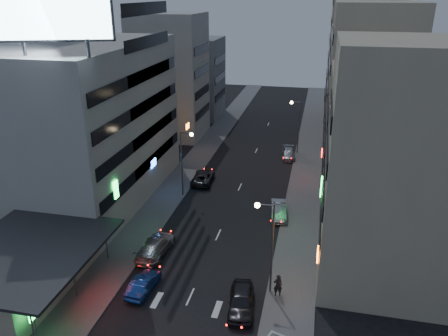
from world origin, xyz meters
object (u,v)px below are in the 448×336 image
(road_car_silver, at_px, (156,246))
(parked_car_right_far, at_px, (289,154))
(parked_car_right_mid, at_px, (279,210))
(road_car_blue, at_px, (143,284))
(person, at_px, (278,285))
(parked_car_right_near, at_px, (241,301))
(parked_car_left, at_px, (203,177))
(scooter_silver_b, at_px, (289,331))

(road_car_silver, bearing_deg, parked_car_right_far, -107.25)
(parked_car_right_mid, relative_size, road_car_silver, 0.81)
(road_car_blue, relative_size, road_car_silver, 0.73)
(parked_car_right_mid, distance_m, person, 13.74)
(road_car_silver, bearing_deg, parked_car_right_near, 149.79)
(parked_car_left, height_order, scooter_silver_b, parked_car_left)
(parked_car_left, bearing_deg, road_car_blue, 88.55)
(parked_car_left, xyz_separation_m, road_car_silver, (-0.06, -17.02, 0.08))
(road_car_silver, height_order, person, person)
(parked_car_left, relative_size, road_car_blue, 1.29)
(road_car_silver, bearing_deg, parked_car_right_mid, -134.65)
(parked_car_right_far, distance_m, road_car_silver, 30.19)
(parked_car_right_mid, distance_m, road_car_blue, 18.12)
(road_car_silver, bearing_deg, scooter_silver_b, 150.27)
(person, bearing_deg, scooter_silver_b, 88.48)
(parked_car_right_near, height_order, parked_car_right_far, parked_car_right_near)
(parked_car_left, bearing_deg, parked_car_right_mid, 141.93)
(parked_car_left, bearing_deg, parked_car_right_near, 108.06)
(parked_car_left, distance_m, parked_car_right_far, 15.24)
(parked_car_right_mid, height_order, road_car_blue, parked_car_right_mid)
(scooter_silver_b, bearing_deg, road_car_silver, 76.16)
(parked_car_right_mid, xyz_separation_m, scooter_silver_b, (2.60, -18.16, -0.05))
(parked_car_right_mid, bearing_deg, road_car_silver, -144.71)
(parked_car_right_mid, xyz_separation_m, road_car_blue, (-9.57, -15.38, -0.08))
(road_car_silver, bearing_deg, road_car_blue, 103.00)
(parked_car_right_near, relative_size, parked_car_right_mid, 1.05)
(person, relative_size, scooter_silver_b, 1.01)
(parked_car_right_near, bearing_deg, road_car_blue, 169.55)
(road_car_silver, xyz_separation_m, scooter_silver_b, (13.20, -8.29, -0.11))
(road_car_blue, relative_size, person, 2.10)
(parked_car_right_far, relative_size, scooter_silver_b, 2.37)
(road_car_blue, bearing_deg, parked_car_left, -83.00)
(person, bearing_deg, road_car_blue, -8.27)
(parked_car_right_mid, relative_size, road_car_blue, 1.12)
(parked_car_right_far, distance_m, scooter_silver_b, 36.84)
(parked_car_left, distance_m, person, 23.98)
(parked_car_right_far, relative_size, road_car_silver, 0.81)
(person, bearing_deg, parked_car_left, -77.46)
(road_car_blue, height_order, person, person)
(parked_car_left, xyz_separation_m, road_car_blue, (0.98, -22.53, -0.06))
(road_car_blue, bearing_deg, parked_car_right_near, -178.65)
(parked_car_left, relative_size, scooter_silver_b, 2.73)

